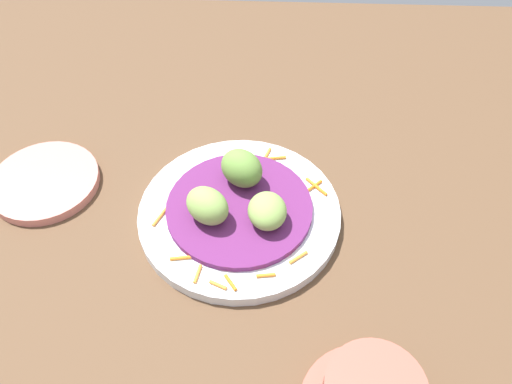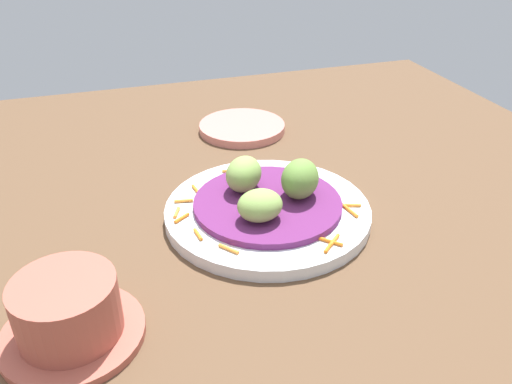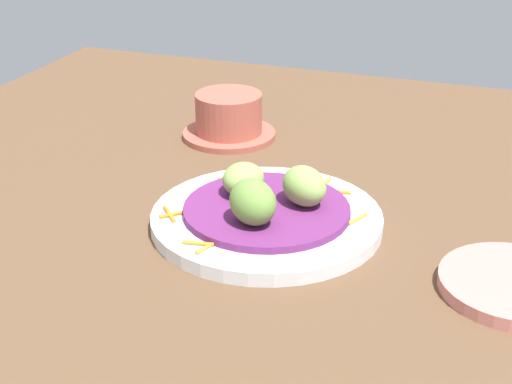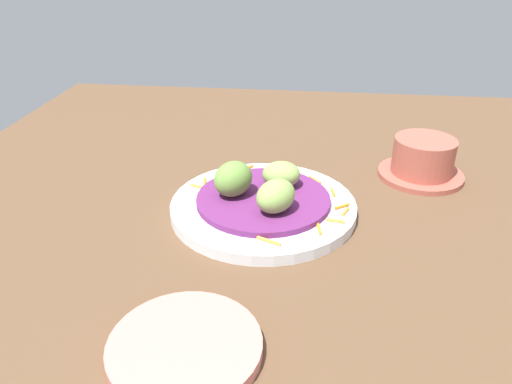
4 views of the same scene
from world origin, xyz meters
The scene contains 8 objects.
table_surface centered at (0.00, 0.00, 1.00)cm, with size 110.00×110.00×2.00cm, color brown.
main_plate centered at (-2.14, 2.80, 2.75)cm, with size 24.65×24.65×1.50cm, color silver.
cabbage_bed centered at (-2.14, 2.80, 3.91)cm, with size 17.75×17.75×0.81cm, color #60235B.
carrot_garnish centered at (-0.13, 1.17, 3.70)cm, with size 21.08×22.05×0.40cm.
guac_scoop_left centered at (-5.65, 0.89, 6.42)cm, with size 4.16×5.48×4.23cm, color #84A851.
guac_scoop_center centered at (1.27, 0.71, 6.05)cm, with size 4.52×5.19×3.49cm, color #84A851.
guac_scoop_right centered at (-2.04, 6.79, 6.66)cm, with size 4.38×5.53×4.70cm, color olive.
terracotta_bowl centered at (11.23, -19.99, 4.79)cm, with size 12.72×12.72×6.20cm.
Camera 3 is at (-25.97, 72.02, 40.77)cm, focal length 54.31 mm.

